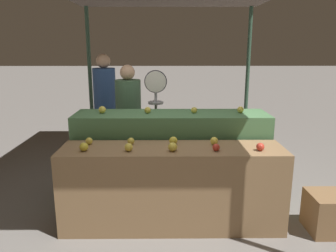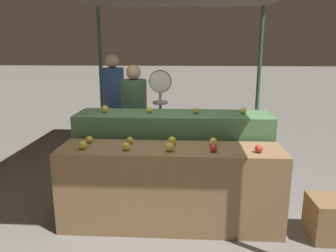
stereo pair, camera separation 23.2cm
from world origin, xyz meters
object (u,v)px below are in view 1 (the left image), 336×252
person_vendor_at_scale (129,113)px  produce_scale (156,102)px  person_customer_left (105,99)px  wooden_crate_side (328,213)px

person_vendor_at_scale → produce_scale: bearing=127.8°
person_vendor_at_scale → person_customer_left: (-0.46, 0.71, 0.09)m
produce_scale → person_customer_left: size_ratio=0.89×
person_customer_left → wooden_crate_side: size_ratio=4.31×
person_customer_left → wooden_crate_side: (2.62, -2.33, -0.79)m
wooden_crate_side → produce_scale: bearing=143.4°
produce_scale → wooden_crate_side: (1.76, -1.31, -0.92)m
produce_scale → wooden_crate_side: produce_scale is taller
wooden_crate_side → person_customer_left: bearing=138.4°
produce_scale → person_vendor_at_scale: (-0.40, 0.31, -0.21)m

